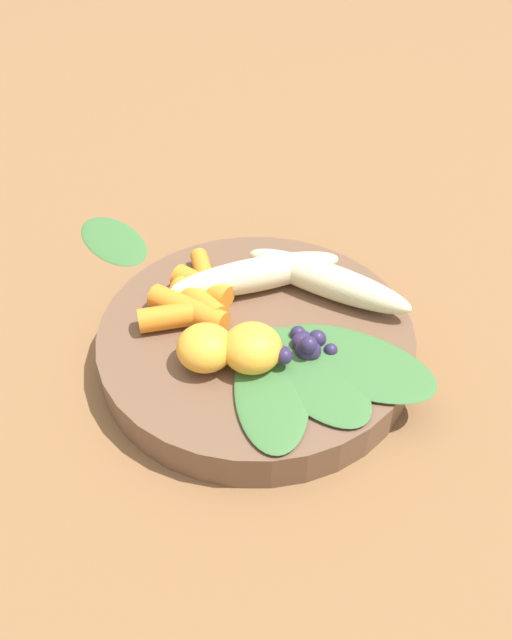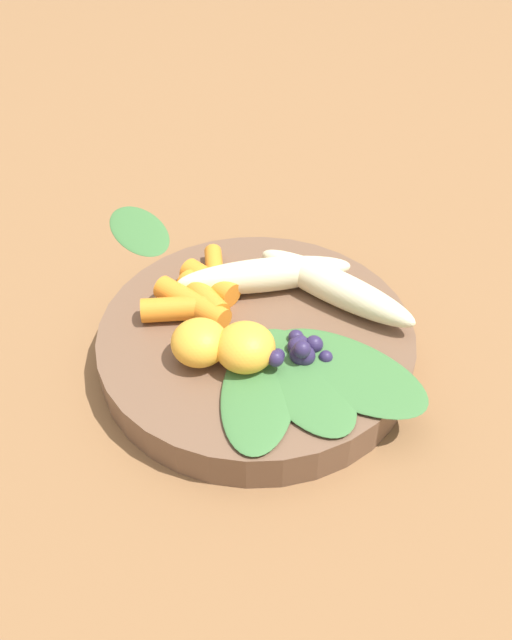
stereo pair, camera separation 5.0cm
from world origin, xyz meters
TOP-DOWN VIEW (x-y plane):
  - ground_plane at (0.00, 0.00)m, footprint 2.40×2.40m
  - bowl at (0.00, 0.00)m, footprint 0.24×0.24m
  - banana_peeled_left at (0.05, -0.01)m, footprint 0.03×0.14m
  - banana_peeled_right at (0.03, -0.07)m, footprint 0.12×0.12m
  - orange_segment_near at (-0.03, 0.01)m, footprint 0.04×0.04m
  - orange_segment_far at (-0.02, 0.04)m, footprint 0.04×0.04m
  - carrot_front at (0.07, 0.02)m, footprint 0.05×0.02m
  - carrot_mid_left at (0.05, 0.03)m, footprint 0.05×0.05m
  - carrot_mid_right at (0.03, 0.04)m, footprint 0.05×0.04m
  - carrot_rear at (0.03, 0.05)m, footprint 0.06×0.06m
  - carrot_small at (0.02, 0.06)m, footprint 0.02×0.06m
  - blueberry_pile at (-0.03, -0.03)m, footprint 0.04×0.05m
  - kale_leaf_left at (-0.06, 0.01)m, footprint 0.12×0.07m
  - kale_leaf_right at (-0.06, -0.02)m, footprint 0.12×0.09m
  - kale_leaf_rear at (-0.05, -0.06)m, footprint 0.13×0.13m
  - kale_leaf_stray at (0.19, 0.09)m, footprint 0.10×0.08m

SIDE VIEW (x-z plane):
  - ground_plane at x=0.00m, z-range 0.00..0.00m
  - kale_leaf_stray at x=0.19m, z-range 0.00..0.01m
  - bowl at x=0.00m, z-range 0.00..0.03m
  - kale_leaf_left at x=-0.06m, z-range 0.03..0.03m
  - kale_leaf_right at x=-0.06m, z-range 0.03..0.03m
  - kale_leaf_rear at x=-0.05m, z-range 0.03..0.03m
  - carrot_front at x=0.07m, z-range 0.03..0.04m
  - blueberry_pile at x=-0.03m, z-range 0.03..0.05m
  - carrot_small at x=0.02m, z-range 0.03..0.05m
  - carrot_rear at x=0.03m, z-range 0.03..0.05m
  - carrot_mid_right at x=0.03m, z-range 0.03..0.05m
  - carrot_mid_left at x=0.05m, z-range 0.03..0.05m
  - banana_peeled_left at x=0.05m, z-range 0.03..0.06m
  - banana_peeled_right at x=0.03m, z-range 0.03..0.06m
  - orange_segment_far at x=-0.02m, z-range 0.03..0.06m
  - orange_segment_near at x=-0.03m, z-range 0.03..0.06m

